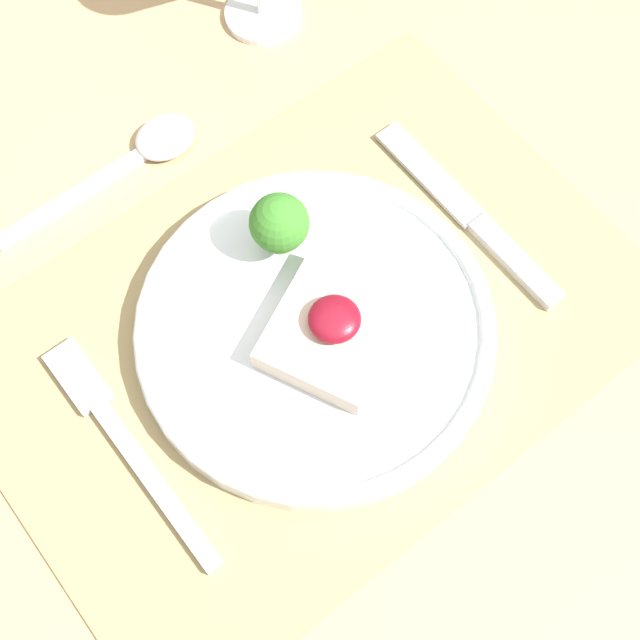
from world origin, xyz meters
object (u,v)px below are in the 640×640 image
Objects in this scene: fork at (121,436)px; spoon at (142,152)px; knife at (479,224)px; dinner_plate at (320,322)px.

spoon is at bearing 51.15° from fork.
knife reaches higher than fork.
spoon is (-0.16, 0.20, -0.00)m from knife.
dinner_plate is 1.32× the size of fork.
fork is 1.00× the size of knife.
fork is (-0.15, 0.02, -0.01)m from dinner_plate.
knife is 1.09× the size of spoon.
fork is at bearing -130.40° from spoon.
dinner_plate reaches higher than spoon.
dinner_plate is 1.32× the size of knife.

